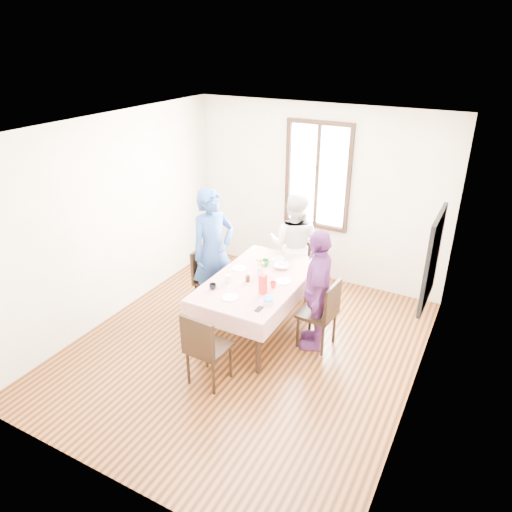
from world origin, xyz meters
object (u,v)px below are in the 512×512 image
(chair_near, at_px, (209,347))
(person_right, at_px, (317,290))
(chair_right, at_px, (317,313))
(chair_far, at_px, (294,265))
(chair_left, at_px, (212,281))
(person_left, at_px, (213,252))
(person_far, at_px, (294,245))
(dining_table, at_px, (258,305))

(chair_near, relative_size, person_right, 0.58)
(chair_right, relative_size, person_right, 0.58)
(chair_right, height_order, chair_near, same)
(chair_far, bearing_deg, chair_right, 124.61)
(chair_left, relative_size, person_left, 0.51)
(chair_left, height_order, person_right, person_right)
(chair_left, relative_size, person_far, 0.58)
(person_right, bearing_deg, chair_right, 73.22)
(chair_right, distance_m, person_far, 1.38)
(chair_left, distance_m, chair_right, 1.60)
(person_left, xyz_separation_m, person_right, (1.55, -0.10, -0.11))
(chair_left, distance_m, person_right, 1.61)
(chair_near, distance_m, person_far, 2.31)
(dining_table, relative_size, chair_far, 1.84)
(chair_left, bearing_deg, person_right, 82.57)
(chair_far, relative_size, person_left, 0.51)
(chair_far, relative_size, person_far, 0.58)
(dining_table, distance_m, chair_near, 1.16)
(person_left, relative_size, person_right, 1.15)
(chair_near, xyz_separation_m, person_left, (-0.78, 1.31, 0.44))
(chair_right, bearing_deg, person_far, 40.92)
(dining_table, bearing_deg, chair_far, 90.00)
(person_right, bearing_deg, person_left, -110.64)
(chair_right, distance_m, chair_near, 1.45)
(dining_table, bearing_deg, chair_left, 168.86)
(chair_right, relative_size, chair_near, 1.00)
(chair_right, xyz_separation_m, person_right, (-0.02, 0.00, 0.32))
(dining_table, height_order, chair_far, chair_far)
(dining_table, xyz_separation_m, person_left, (-0.78, 0.16, 0.52))
(person_left, xyz_separation_m, person_far, (0.78, 0.97, -0.10))
(dining_table, xyz_separation_m, chair_near, (-0.00, -1.15, 0.08))
(chair_far, height_order, chair_near, same)
(chair_far, height_order, person_left, person_left)
(dining_table, bearing_deg, person_left, 168.56)
(chair_right, distance_m, chair_far, 1.36)
(chair_left, bearing_deg, person_far, 137.05)
(dining_table, relative_size, chair_near, 1.84)
(chair_far, relative_size, chair_near, 1.00)
(chair_right, relative_size, person_far, 0.58)
(person_left, bearing_deg, person_right, -69.25)
(chair_near, height_order, person_right, person_right)
(chair_far, distance_m, chair_near, 2.31)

